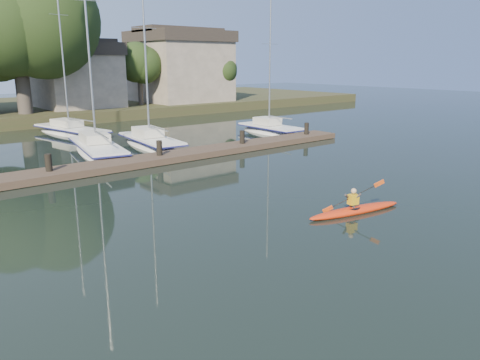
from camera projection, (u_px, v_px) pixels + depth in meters
ground at (315, 252)px, 13.75m from camera, size 160.00×160.00×0.00m
kayak at (355, 209)px, 17.23m from camera, size 4.23×1.38×1.35m
dock at (109, 166)px, 24.11m from camera, size 34.00×2.00×1.80m
sailboat_2 at (98, 157)px, 28.40m from camera, size 3.90×9.37×15.11m
sailboat_3 at (151, 149)px, 30.74m from camera, size 3.02×8.22×12.94m
sailboat_4 at (270, 136)px, 36.48m from camera, size 2.28×6.95×11.71m
sailboat_6 at (72, 137)px, 35.73m from camera, size 3.65×9.58×14.91m
shore at (2, 85)px, 43.92m from camera, size 90.00×25.25×12.75m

